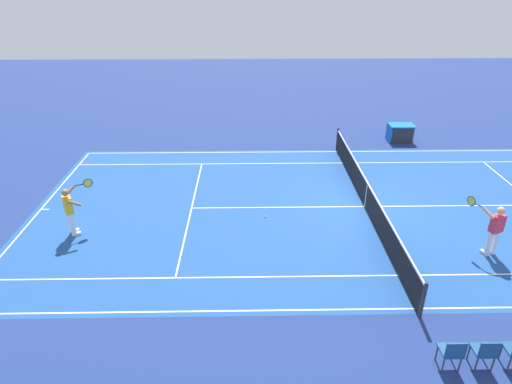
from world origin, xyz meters
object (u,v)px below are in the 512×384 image
(tennis_player_near, at_px, (70,209))
(tennis_net, at_px, (366,195))
(tennis_player_far, at_px, (495,228))
(tennis_ball, at_px, (266,217))
(spectator_chair_2, at_px, (485,351))
(spectator_chair_3, at_px, (452,352))
(equipment_cart_tarped, at_px, (400,133))

(tennis_player_near, bearing_deg, tennis_net, -170.55)
(tennis_player_far, distance_m, tennis_ball, 7.23)
(tennis_ball, bearing_deg, spectator_chair_2, 123.76)
(spectator_chair_3, height_order, equipment_cart_tarped, spectator_chair_3)
(tennis_player_near, xyz_separation_m, spectator_chair_2, (-10.85, 5.75, -0.41))
(spectator_chair_2, bearing_deg, tennis_player_far, -117.82)
(tennis_ball, height_order, spectator_chair_3, spectator_chair_3)
(tennis_player_far, xyz_separation_m, spectator_chair_2, (2.30, 4.36, -0.41))
(spectator_chair_2, height_order, equipment_cart_tarped, spectator_chair_2)
(equipment_cart_tarped, bearing_deg, spectator_chair_3, 76.89)
(tennis_player_far, height_order, spectator_chair_2, tennis_player_far)
(tennis_net, distance_m, tennis_player_near, 10.22)
(spectator_chair_2, relative_size, spectator_chair_3, 1.00)
(tennis_player_near, height_order, spectator_chair_3, tennis_player_near)
(spectator_chair_3, bearing_deg, tennis_net, -89.60)
(spectator_chair_2, xyz_separation_m, equipment_cart_tarped, (-2.63, -14.38, -0.08))
(tennis_net, xyz_separation_m, tennis_player_near, (10.08, 1.68, 0.44))
(spectator_chair_3, bearing_deg, equipment_cart_tarped, -103.11)
(tennis_net, distance_m, tennis_player_far, 4.37)
(tennis_player_far, relative_size, tennis_ball, 25.71)
(tennis_player_far, bearing_deg, spectator_chair_2, 62.18)
(spectator_chair_2, distance_m, spectator_chair_3, 0.72)
(tennis_ball, distance_m, equipment_cart_tarped, 10.48)
(tennis_player_far, bearing_deg, tennis_net, -45.05)
(spectator_chair_3, bearing_deg, spectator_chair_2, 180.00)
(tennis_net, distance_m, tennis_ball, 3.81)
(tennis_player_far, distance_m, equipment_cart_tarped, 10.05)
(tennis_ball, height_order, equipment_cart_tarped, equipment_cart_tarped)
(tennis_net, relative_size, spectator_chair_2, 13.30)
(tennis_net, bearing_deg, equipment_cart_tarped, -116.07)
(tennis_net, distance_m, equipment_cart_tarped, 7.74)
(tennis_player_far, distance_m, spectator_chair_3, 5.31)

